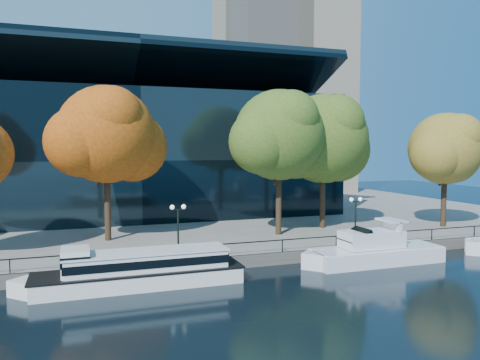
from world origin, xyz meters
name	(u,v)px	position (x,y,z in m)	size (l,w,h in m)	color
ground	(237,280)	(0.00, 0.00, 0.00)	(160.00, 160.00, 0.00)	black
promenade	(156,209)	(0.00, 36.38, 0.50)	(90.00, 67.08, 1.00)	slate
railing	(223,244)	(0.00, 3.25, 1.94)	(88.20, 0.08, 0.99)	black
convention_building	(130,155)	(-4.00, 31.79, 8.51)	(50.00, 24.57, 21.43)	black
office_tower	(281,27)	(28.00, 55.00, 33.02)	(22.50, 22.50, 65.90)	tan
tour_boat	(135,269)	(-7.05, 0.82, 1.23)	(15.29, 3.41, 2.90)	white
cruiser_near	(372,250)	(11.84, 0.79, 1.11)	(12.29, 3.16, 3.56)	white
tree_2	(108,137)	(-7.87, 12.70, 10.41)	(10.98, 9.00, 13.99)	black
tree_3	(281,137)	(7.95, 10.21, 10.44)	(10.87, 8.92, 13.98)	black
tree_4	(325,141)	(13.92, 12.23, 10.15)	(11.59, 9.50, 13.98)	black
tree_5	(447,150)	(26.52, 8.69, 9.15)	(9.51, 7.80, 12.12)	black
lamp_1	(178,218)	(-3.29, 4.50, 3.98)	(1.26, 0.36, 4.03)	black
lamp_2	(356,209)	(12.67, 4.50, 3.98)	(1.26, 0.36, 4.03)	black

